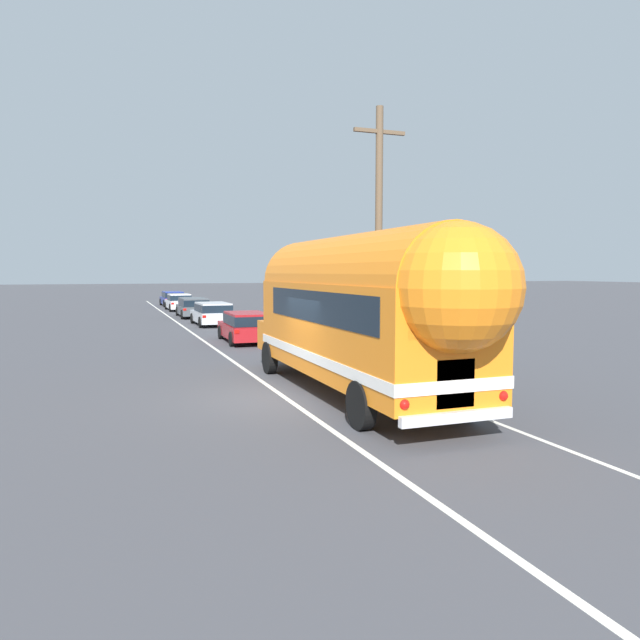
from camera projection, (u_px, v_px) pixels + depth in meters
ground_plane at (285, 398)px, 14.81m from camera, size 300.00×300.00×0.00m
lane_markings at (243, 342)px, 26.59m from camera, size 3.61×80.00×0.01m
utility_pole at (379, 234)px, 19.10m from camera, size 1.80×0.24×8.50m
painted_bus at (363, 308)px, 14.40m from camera, size 2.60×11.52×4.12m
car_lead at (246, 325)px, 26.34m from camera, size 2.03×4.45×1.37m
car_second at (212, 312)px, 34.69m from camera, size 2.06×4.46×1.37m
car_third at (193, 306)px, 40.91m from camera, size 2.03×4.85×1.37m
car_fourth at (179, 301)px, 48.25m from camera, size 2.01×4.60×1.37m
car_fifth at (173, 298)px, 54.36m from camera, size 2.02×4.63×1.37m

